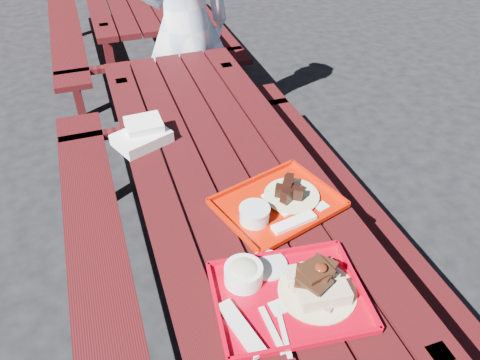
# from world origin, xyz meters

# --- Properties ---
(ground) EXTENTS (60.00, 60.00, 0.00)m
(ground) POSITION_xyz_m (0.00, 0.00, 0.00)
(ground) COLOR black
(ground) RESTS_ON ground
(picnic_table_near) EXTENTS (1.41, 2.40, 0.75)m
(picnic_table_near) POSITION_xyz_m (-0.00, 0.00, 0.56)
(picnic_table_near) COLOR #3C0B0D
(picnic_table_near) RESTS_ON ground
(picnic_table_far) EXTENTS (1.41, 2.40, 0.75)m
(picnic_table_far) POSITION_xyz_m (-0.00, 2.80, 0.56)
(picnic_table_far) COLOR #3C0B0D
(picnic_table_far) RESTS_ON ground
(near_tray) EXTENTS (0.49, 0.40, 0.14)m
(near_tray) POSITION_xyz_m (-0.02, -0.64, 0.78)
(near_tray) COLOR #AF0015
(near_tray) RESTS_ON picnic_table_near
(far_tray) EXTENTS (0.50, 0.44, 0.07)m
(far_tray) POSITION_xyz_m (0.11, -0.27, 0.77)
(far_tray) COLOR #BC1601
(far_tray) RESTS_ON picnic_table_near
(white_cloth) EXTENTS (0.27, 0.24, 0.09)m
(white_cloth) POSITION_xyz_m (-0.29, 0.33, 0.79)
(white_cloth) COLOR white
(white_cloth) RESTS_ON picnic_table_near
(person) EXTENTS (0.65, 0.46, 1.69)m
(person) POSITION_xyz_m (0.16, 1.36, 0.85)
(person) COLOR #B4D5F2
(person) RESTS_ON ground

